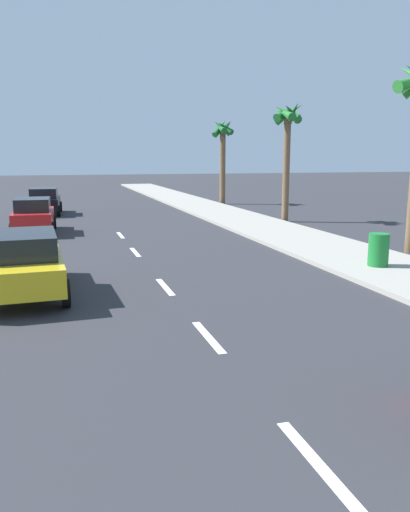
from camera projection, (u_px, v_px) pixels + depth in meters
ground_plane at (127, 243)px, 20.41m from camera, size 160.00×160.00×0.00m
sidewalk_strip at (266, 228)px, 24.17m from camera, size 3.60×80.00×0.14m
lane_stripe_1 at (316, 462)px, 5.73m from camera, size 0.16×1.80×0.01m
lane_stripe_2 at (208, 337)px, 9.73m from camera, size 0.16×1.80×0.01m
lane_stripe_3 at (165, 287)px, 13.46m from camera, size 0.16×1.80×0.01m
lane_stripe_4 at (135, 252)px, 18.35m from camera, size 0.16×1.80×0.01m
lane_stripe_5 at (121, 235)px, 22.30m from camera, size 0.16×1.80×0.01m
parked_car_yellow at (22, 261)px, 12.56m from camera, size 2.19×4.51×1.57m
parked_car_red at (34, 215)px, 22.79m from camera, size 1.91×3.93×1.57m
parked_car_black at (44, 200)px, 30.16m from camera, size 2.02×4.08×1.57m
palm_tree_far at (288, 128)px, 26.02m from camera, size 1.75×1.92×6.19m
palm_tree_distant at (223, 140)px, 36.17m from camera, size 1.73×1.89×6.12m
trash_bin_near at (379, 250)px, 15.30m from camera, size 0.60×0.60×0.98m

